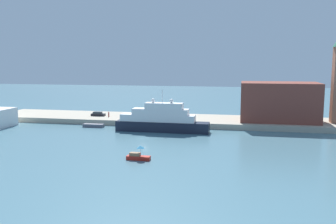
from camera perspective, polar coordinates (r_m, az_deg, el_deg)
The scene contains 9 objects.
ground at distance 89.51m, azimuth -3.97°, elevation -4.16°, with size 400.00×400.00×0.00m, color slate.
quay_dock at distance 113.54m, azimuth -0.52°, elevation -1.21°, with size 110.00×18.62×1.56m, color #ADA38E.
large_yacht at distance 97.89m, azimuth -1.10°, elevation -1.29°, with size 25.09×4.15×11.28m.
small_motorboat at distance 70.22m, azimuth -4.68°, elevation -6.77°, with size 4.53×1.47×2.80m.
work_barge at distance 107.16m, azimuth -11.53°, elevation -2.08°, with size 5.98×1.85×0.92m, color #595966.
harbor_building at distance 110.62m, azimuth 16.93°, elevation 1.54°, with size 21.75×13.45×11.17m, color brown.
parked_car at distance 118.35m, azimuth -10.85°, elevation -0.33°, with size 4.32×1.88×1.31m.
person_figure at distance 115.54m, azimuth -9.22°, elevation -0.37°, with size 0.36×0.36×1.71m.
mooring_bollard at distance 105.82m, azimuth -2.16°, elevation -1.25°, with size 0.42×0.42×0.72m, color black.
Camera 1 is at (23.90, -84.29, 18.34)m, focal length 39.12 mm.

